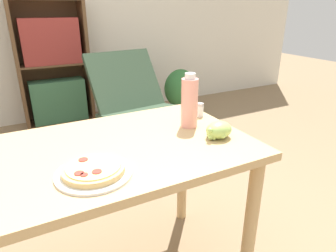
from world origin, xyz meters
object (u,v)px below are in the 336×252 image
Objects in this scene: grape_bunch at (219,130)px; lounge_chair_far at (134,116)px; salt_shaker at (200,110)px; bookshelf at (54,69)px; potted_plant_floor at (180,92)px; pizza_on_plate at (95,170)px; drink_bottle at (189,102)px.

grape_bunch is 1.75m from lounge_chair_far.
grape_bunch is at bearing -106.92° from salt_shaker.
potted_plant_floor is at bearing -19.16° from bookshelf.
potted_plant_floor is (1.05, 2.14, -0.49)m from grape_bunch.
pizza_on_plate is 0.19× the size of bookshelf.
drink_bottle is (-0.04, 0.18, 0.09)m from grape_bunch.
bookshelf reaches higher than salt_shaker.
pizza_on_plate is at bearing -174.90° from grape_bunch.
drink_bottle reaches higher than pizza_on_plate.
drink_bottle is (0.52, 0.23, 0.11)m from pizza_on_plate.
salt_shaker is 0.12× the size of potted_plant_floor.
drink_bottle is 0.19× the size of bookshelf.
salt_shaker is (0.64, 0.32, 0.02)m from pizza_on_plate.
salt_shaker is at bearing -80.31° from bookshelf.
pizza_on_plate is at bearing -121.04° from lounge_chair_far.
drink_bottle is at bearing -119.21° from potted_plant_floor.
salt_shaker is 0.08× the size of lounge_chair_far.
pizza_on_plate is 2.76m from potted_plant_floor.
lounge_chair_far is at bearing 78.84° from drink_bottle.
drink_bottle is at bearing 24.18° from pizza_on_plate.
drink_bottle reaches higher than grape_bunch.
grape_bunch is 0.14× the size of lounge_chair_far.
drink_bottle is at bearing 102.77° from grape_bunch.
pizza_on_plate is 0.58m from drink_bottle.
pizza_on_plate is at bearing -153.51° from salt_shaker.
bookshelf reaches higher than potted_plant_floor.
pizza_on_plate is 0.72m from salt_shaker.
pizza_on_plate is 2.08× the size of grape_bunch.
salt_shaker is at bearing 73.08° from grape_bunch.
grape_bunch is 0.28m from salt_shaker.
bookshelf is 1.49m from potted_plant_floor.
bookshelf reaches higher than lounge_chair_far.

